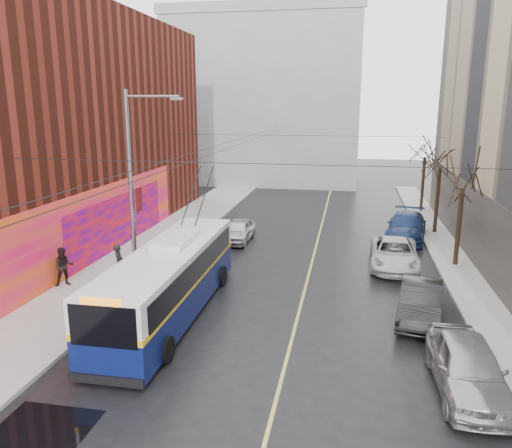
% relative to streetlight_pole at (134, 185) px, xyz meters
% --- Properties ---
extents(ground, '(140.00, 140.00, 0.00)m').
position_rel_streetlight_pole_xyz_m(ground, '(6.14, -10.00, -4.85)').
color(ground, black).
rests_on(ground, ground).
extents(sidewalk_left, '(4.00, 60.00, 0.15)m').
position_rel_streetlight_pole_xyz_m(sidewalk_left, '(-1.86, 2.00, -4.77)').
color(sidewalk_left, gray).
rests_on(sidewalk_left, ground).
extents(sidewalk_right, '(2.00, 60.00, 0.15)m').
position_rel_streetlight_pole_xyz_m(sidewalk_right, '(15.14, 2.00, -4.77)').
color(sidewalk_right, gray).
rests_on(sidewalk_right, ground).
extents(lane_line, '(0.12, 50.00, 0.01)m').
position_rel_streetlight_pole_xyz_m(lane_line, '(7.64, 4.00, -4.84)').
color(lane_line, '#BFB74C').
rests_on(lane_line, ground).
extents(building_far, '(20.50, 12.10, 18.00)m').
position_rel_streetlight_pole_xyz_m(building_far, '(0.14, 34.99, 4.17)').
color(building_far, gray).
rests_on(building_far, ground).
extents(streetlight_pole, '(2.65, 0.60, 9.00)m').
position_rel_streetlight_pole_xyz_m(streetlight_pole, '(0.00, 0.00, 0.00)').
color(streetlight_pole, slate).
rests_on(streetlight_pole, ground).
extents(catenary_wires, '(18.00, 60.00, 0.22)m').
position_rel_streetlight_pole_xyz_m(catenary_wires, '(3.60, 4.77, 1.40)').
color(catenary_wires, black).
extents(tree_near, '(3.20, 3.20, 6.40)m').
position_rel_streetlight_pole_xyz_m(tree_near, '(15.14, 6.00, 0.13)').
color(tree_near, black).
rests_on(tree_near, ground).
extents(tree_mid, '(3.20, 3.20, 6.68)m').
position_rel_streetlight_pole_xyz_m(tree_mid, '(15.14, 13.00, 0.41)').
color(tree_mid, black).
rests_on(tree_mid, ground).
extents(tree_far, '(3.20, 3.20, 6.57)m').
position_rel_streetlight_pole_xyz_m(tree_far, '(15.14, 20.00, 0.30)').
color(tree_far, black).
rests_on(tree_far, ground).
extents(puddle, '(2.53, 3.31, 0.01)m').
position_rel_streetlight_pole_xyz_m(puddle, '(1.77, -10.96, -4.84)').
color(puddle, black).
rests_on(puddle, ground).
extents(pigeons_flying, '(4.02, 1.19, 2.12)m').
position_rel_streetlight_pole_xyz_m(pigeons_flying, '(3.39, 0.70, 2.73)').
color(pigeons_flying, slate).
extents(trolleybus, '(2.73, 11.45, 5.40)m').
position_rel_streetlight_pole_xyz_m(trolleybus, '(2.53, -2.70, -3.35)').
color(trolleybus, '#091247').
rests_on(trolleybus, ground).
extents(parked_car_a, '(2.02, 4.77, 1.61)m').
position_rel_streetlight_pole_xyz_m(parked_car_a, '(13.14, -6.39, -4.04)').
color(parked_car_a, '#AEAFB3').
rests_on(parked_car_a, ground).
extents(parked_car_b, '(2.32, 4.70, 1.48)m').
position_rel_streetlight_pole_xyz_m(parked_car_b, '(12.44, -1.28, -4.11)').
color(parked_car_b, black).
rests_on(parked_car_b, ground).
extents(parked_car_c, '(2.61, 5.37, 1.47)m').
position_rel_streetlight_pole_xyz_m(parked_car_c, '(11.94, 5.34, -4.11)').
color(parked_car_c, '#BDBDBF').
rests_on(parked_car_c, ground).
extents(parked_car_d, '(3.19, 5.98, 1.65)m').
position_rel_streetlight_pole_xyz_m(parked_car_d, '(13.14, 11.33, -4.02)').
color(parked_car_d, navy).
rests_on(parked_car_d, ground).
extents(following_car, '(1.80, 4.09, 1.37)m').
position_rel_streetlight_pole_xyz_m(following_car, '(2.74, 8.84, -4.16)').
color(following_car, '#BCBCC2').
rests_on(following_car, ground).
extents(pedestrian_a, '(0.66, 0.81, 1.91)m').
position_rel_streetlight_pole_xyz_m(pedestrian_a, '(-0.97, 0.01, -3.74)').
color(pedestrian_a, black).
rests_on(pedestrian_a, sidewalk_left).
extents(pedestrian_b, '(1.13, 1.08, 1.83)m').
position_rel_streetlight_pole_xyz_m(pedestrian_b, '(-3.35, -0.77, -3.78)').
color(pedestrian_b, black).
rests_on(pedestrian_b, sidewalk_left).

